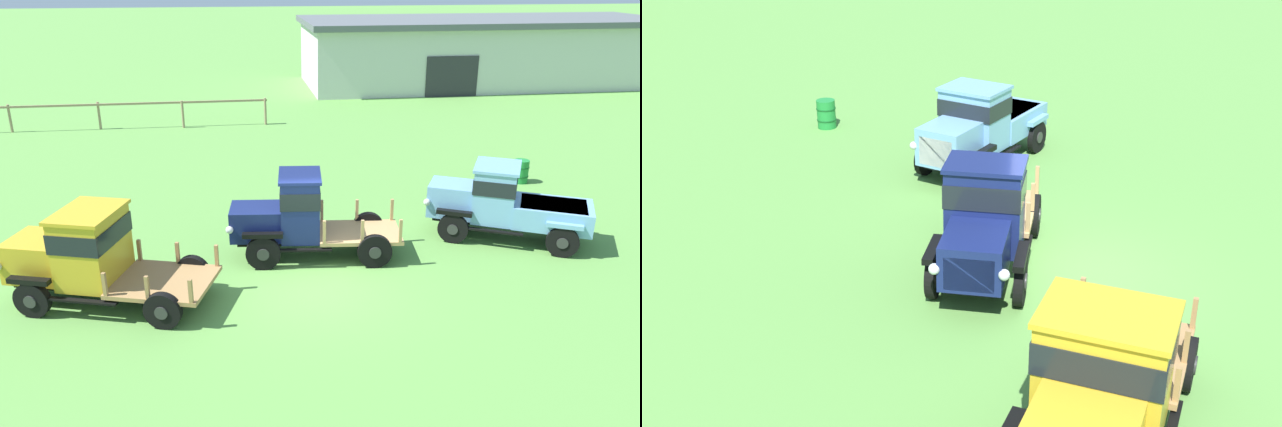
{
  "view_description": "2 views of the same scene",
  "coord_description": "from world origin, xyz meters",
  "views": [
    {
      "loc": [
        -1.8,
        -13.53,
        7.26
      ],
      "look_at": [
        0.46,
        2.19,
        1.0
      ],
      "focal_mm": 35.0,
      "sensor_mm": 36.0,
      "label": 1
    },
    {
      "loc": [
        -13.73,
        1.18,
        7.49
      ],
      "look_at": [
        0.46,
        2.19,
        1.0
      ],
      "focal_mm": 45.0,
      "sensor_mm": 36.0,
      "label": 2
    }
  ],
  "objects": [
    {
      "name": "ground_plane",
      "position": [
        0.0,
        0.0,
        0.0
      ],
      "size": [
        240.0,
        240.0,
        0.0
      ],
      "primitive_type": "plane",
      "color": "#5B9342"
    },
    {
      "name": "vintage_truck_second_in_line",
      "position": [
        -0.23,
        1.72,
        1.17
      ],
      "size": [
        4.71,
        2.16,
        2.31
      ],
      "color": "black",
      "rests_on": "ground"
    },
    {
      "name": "oil_drum_beside_row",
      "position": [
        8.47,
        6.75,
        0.42
      ],
      "size": [
        0.57,
        0.57,
        0.83
      ],
      "color": "#1E7F33",
      "rests_on": "ground"
    },
    {
      "name": "vintage_truck_foreground_near",
      "position": [
        -5.24,
        0.01,
        1.18
      ],
      "size": [
        5.06,
        3.14,
        2.26
      ],
      "color": "black",
      "rests_on": "ground"
    },
    {
      "name": "vintage_truck_midrow_center",
      "position": [
        5.72,
        2.11,
        1.1
      ],
      "size": [
        4.68,
        3.42,
        2.15
      ],
      "color": "black",
      "rests_on": "ground"
    }
  ]
}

